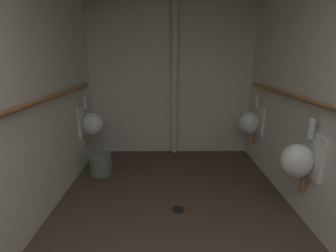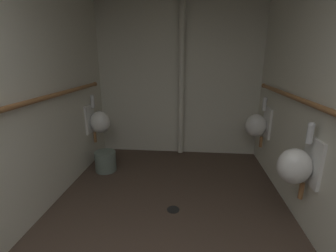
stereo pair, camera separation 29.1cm
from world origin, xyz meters
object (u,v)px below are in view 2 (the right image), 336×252
at_px(urinal_right_mid, 297,165).
at_px(urinal_right_far, 257,125).
at_px(floor_drain, 173,209).
at_px(standpipe_back_wall, 181,79).
at_px(waste_bin, 106,161).
at_px(urinal_left_mid, 98,121).

distance_m(urinal_right_mid, urinal_right_far, 1.35).
xyz_separation_m(urinal_right_far, floor_drain, (-1.15, -1.17, -0.68)).
bearing_deg(urinal_right_mid, standpipe_back_wall, 122.25).
bearing_deg(floor_drain, urinal_right_mid, -9.08).
height_order(urinal_right_far, standpipe_back_wall, standpipe_back_wall).
bearing_deg(waste_bin, standpipe_back_wall, 35.30).
bearing_deg(urinal_right_mid, urinal_right_far, 90.00).
bearing_deg(urinal_right_far, floor_drain, -134.45).
distance_m(urinal_left_mid, urinal_right_far, 2.39).
xyz_separation_m(urinal_left_mid, floor_drain, (1.25, -1.14, -0.68)).
relative_size(urinal_right_far, standpipe_back_wall, 0.30).
distance_m(urinal_right_far, floor_drain, 1.77).
bearing_deg(urinal_right_far, urinal_right_mid, -90.00).
height_order(urinal_right_mid, waste_bin, urinal_right_mid).
bearing_deg(urinal_left_mid, floor_drain, -42.40).
bearing_deg(urinal_left_mid, waste_bin, -58.38).
xyz_separation_m(urinal_left_mid, urinal_right_mid, (2.39, -1.32, 0.00)).
height_order(urinal_left_mid, urinal_right_mid, same).
height_order(urinal_right_mid, floor_drain, urinal_right_mid).
distance_m(urinal_left_mid, standpipe_back_wall, 1.48).
bearing_deg(floor_drain, urinal_left_mid, 137.60).
height_order(urinal_left_mid, standpipe_back_wall, standpipe_back_wall).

